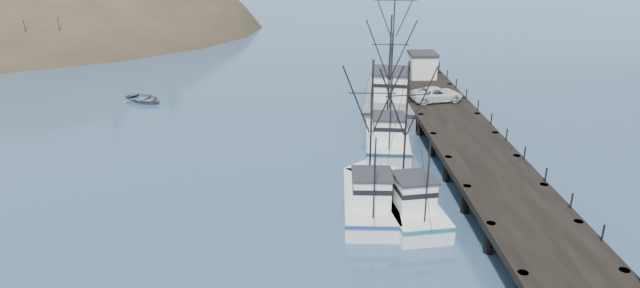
% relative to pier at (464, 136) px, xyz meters
% --- Properties ---
extents(ground, '(400.00, 400.00, 0.00)m').
position_rel_pier_xyz_m(ground, '(-14.00, -16.00, -1.69)').
color(ground, navy).
rests_on(ground, ground).
extents(pier, '(6.00, 44.00, 2.00)m').
position_rel_pier_xyz_m(pier, '(0.00, 0.00, 0.00)').
color(pier, black).
rests_on(pier, ground).
extents(moored_sailboats, '(19.66, 17.98, 6.35)m').
position_rel_pier_xyz_m(moored_sailboats, '(-48.50, 41.29, -1.36)').
color(moored_sailboats, silver).
rests_on(moored_sailboats, ground).
extents(trawler_near, '(4.46, 10.34, 10.55)m').
position_rel_pier_xyz_m(trawler_near, '(-6.59, -9.79, -0.87)').
color(trawler_near, silver).
rests_on(trawler_near, ground).
extents(trawler_mid, '(4.13, 10.53, 10.51)m').
position_rel_pier_xyz_m(trawler_mid, '(-8.97, -9.11, -0.87)').
color(trawler_mid, silver).
rests_on(trawler_mid, ground).
extents(trawler_far, '(4.74, 11.35, 11.54)m').
position_rel_pier_xyz_m(trawler_far, '(-6.02, 2.49, -0.87)').
color(trawler_far, silver).
rests_on(trawler_far, ground).
extents(work_vessel, '(7.60, 17.32, 14.18)m').
position_rel_pier_xyz_m(work_vessel, '(-4.05, 13.33, -0.46)').
color(work_vessel, slate).
rests_on(work_vessel, ground).
extents(pier_shed, '(3.00, 3.20, 2.80)m').
position_rel_pier_xyz_m(pier_shed, '(0.16, 18.00, 1.73)').
color(pier_shed, silver).
rests_on(pier_shed, pier).
extents(pickup_truck, '(5.38, 3.26, 1.40)m').
position_rel_pier_xyz_m(pickup_truck, '(-0.28, 8.87, 1.01)').
color(pickup_truck, silver).
rests_on(pickup_truck, pier).
extents(motorboat, '(5.79, 5.50, 0.98)m').
position_rel_pier_xyz_m(motorboat, '(-30.47, 16.37, -1.69)').
color(motorboat, slate).
rests_on(motorboat, ground).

